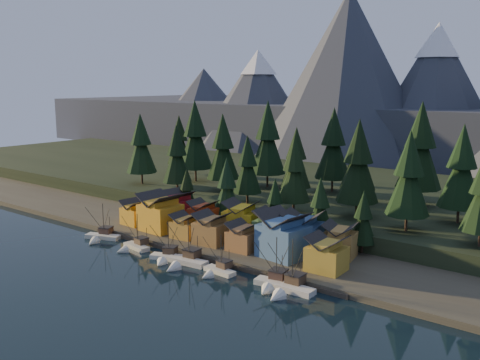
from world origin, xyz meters
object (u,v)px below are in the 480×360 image
Objects in this scene: boat_1 at (133,242)px; boat_2 at (166,252)px; boat_4 at (217,266)px; boat_5 at (273,277)px; boat_6 at (287,282)px; house_front_1 at (160,211)px; house_back_1 at (203,214)px; house_back_0 at (177,205)px; boat_3 at (184,256)px; house_front_0 at (135,212)px; boat_0 at (100,233)px.

boat_1 is 13.02m from boat_2.
boat_4 is 14.66m from boat_5.
boat_6 is at bearing -16.91° from boat_5.
boat_5 is (30.51, 1.59, 0.34)m from boat_2.
house_front_1 reaches higher than boat_5.
boat_4 is 34.22m from house_back_1.
house_front_1 is 11.50m from house_back_0.
house_back_1 is at bearing 117.07° from boat_3.
boat_6 is at bearing 8.10° from boat_1.
boat_1 is 20.02m from house_front_0.
boat_2 is (26.78, -1.07, 0.04)m from boat_0.
house_front_1 is (10.45, 0.15, 1.79)m from house_front_0.
boat_4 is 0.81× the size of boat_6.
boat_6 is (3.98, -0.58, -0.09)m from boat_5.
boat_6 is 1.15× the size of house_front_1.
boat_6 reaches higher than boat_4.
boat_3 is 10.11m from boat_4.
house_front_1 is (-3.98, 13.63, 5.09)m from boat_1.
boat_5 is 1.49× the size of house_back_1.
boat_3 is at bearing -22.26° from boat_0.
boat_2 is at bearing -23.33° from house_front_0.
boat_6 is at bearing -12.27° from house_front_1.
boat_3 is at bearing -29.78° from house_front_1.
boat_3 is 1.01× the size of boat_5.
house_front_1 is at bearing 161.32° from boat_4.
boat_6 reaches higher than boat_3.
boat_2 is 33.09m from house_back_0.
boat_3 is 1.21× the size of boat_4.
house_back_0 is (6.43, 10.90, 0.97)m from house_front_0.
boat_6 is at bearing -7.86° from house_front_0.
house_back_1 is at bearing 31.01° from boat_0.
boat_2 is at bearing -174.02° from boat_4.
house_back_0 is at bearing 112.91° from house_front_1.
boat_2 is 0.86× the size of boat_6.
boat_0 is 1.18× the size of house_back_0.
house_back_1 is at bearing 30.91° from house_front_0.
boat_3 is at bearing -174.11° from boat_4.
house_front_1 reaches higher than boat_1.
house_back_0 reaches higher than house_front_0.
house_back_1 is (18.43, 9.23, 0.40)m from house_front_0.
boat_0 is 0.89× the size of boat_6.
house_front_1 is at bearing -136.36° from house_back_1.
boat_2 reaches higher than boat_1.
house_front_1 is (9.82, 13.43, 5.05)m from boat_0.
house_front_1 is at bearing -61.62° from house_back_0.
boat_0 is at bearing 155.85° from boat_2.
boat_3 is at bearing -62.81° from house_back_1.
boat_6 reaches higher than boat_2.
house_front_0 is at bearing 144.87° from boat_1.
boat_3 is 36.25m from house_front_0.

